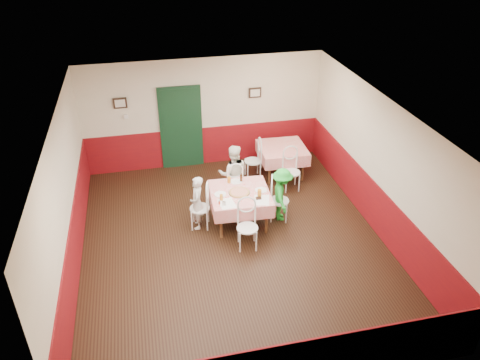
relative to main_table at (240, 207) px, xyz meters
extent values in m
plane|color=black|center=(-0.29, -0.64, -0.38)|extent=(7.00, 7.00, 0.00)
plane|color=white|center=(-0.29, -0.64, 2.42)|extent=(7.00, 7.00, 0.00)
cube|color=beige|center=(-0.29, 2.86, 1.02)|extent=(6.00, 0.10, 2.80)
cube|color=beige|center=(-0.29, -4.14, 1.02)|extent=(6.00, 0.10, 2.80)
cube|color=beige|center=(-3.29, -0.64, 1.02)|extent=(0.10, 7.00, 2.80)
cube|color=beige|center=(2.71, -0.64, 1.02)|extent=(0.10, 7.00, 2.80)
cube|color=maroon|center=(-0.29, 2.84, 0.12)|extent=(6.00, 0.03, 1.00)
cube|color=maroon|center=(-3.27, -0.64, 0.12)|extent=(0.03, 7.00, 1.00)
cube|color=maroon|center=(2.70, -0.64, 0.12)|extent=(0.03, 7.00, 1.00)
cube|color=black|center=(-0.89, 2.81, 0.68)|extent=(0.96, 0.06, 2.10)
cube|color=black|center=(-2.29, 2.81, 1.48)|extent=(0.32, 0.03, 0.26)
cube|color=black|center=(1.01, 2.81, 1.48)|extent=(0.32, 0.03, 0.26)
cube|color=white|center=(-2.19, 2.81, 1.12)|extent=(0.10, 0.03, 0.10)
cube|color=red|center=(0.00, 0.00, 0.00)|extent=(1.28, 1.28, 0.77)
cube|color=red|center=(1.48, 1.83, 0.00)|extent=(1.16, 1.16, 0.77)
cylinder|color=#B74723|center=(-0.02, -0.02, 0.40)|extent=(0.44, 0.44, 0.03)
cylinder|color=white|center=(-0.42, -0.01, 0.39)|extent=(0.26, 0.26, 0.01)
cylinder|color=white|center=(0.44, -0.03, 0.39)|extent=(0.26, 0.26, 0.01)
cylinder|color=white|center=(0.01, 0.43, 0.39)|extent=(0.26, 0.26, 0.01)
cylinder|color=#BF7219|center=(-0.43, -0.22, 0.45)|extent=(0.07, 0.07, 0.12)
cylinder|color=#BF7219|center=(0.35, -0.25, 0.46)|extent=(0.09, 0.09, 0.15)
cylinder|color=#BF7219|center=(-0.15, 0.42, 0.45)|extent=(0.08, 0.08, 0.14)
cylinder|color=#381C0A|center=(0.12, 0.41, 0.48)|extent=(0.06, 0.06, 0.20)
cylinder|color=silver|center=(-0.43, -0.41, 0.43)|extent=(0.04, 0.04, 0.09)
cylinder|color=silver|center=(-0.40, -0.43, 0.43)|extent=(0.04, 0.04, 0.09)
cylinder|color=#B23319|center=(-0.50, -0.36, 0.43)|extent=(0.04, 0.04, 0.09)
cube|color=white|center=(-0.35, -0.37, 0.39)|extent=(0.33, 0.43, 0.00)
cube|color=white|center=(0.36, -0.39, 0.39)|extent=(0.39, 0.46, 0.00)
cube|color=black|center=(0.31, -0.33, 0.40)|extent=(0.11, 0.10, 0.02)
imported|color=gray|center=(-0.90, 0.04, 0.22)|extent=(0.35, 0.47, 1.19)
imported|color=gray|center=(0.04, 0.90, 0.32)|extent=(0.74, 0.62, 1.38)
imported|color=gray|center=(0.90, -0.04, 0.23)|extent=(0.58, 0.85, 1.20)
camera|label=1|loc=(-1.80, -8.03, 5.51)|focal=35.00mm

